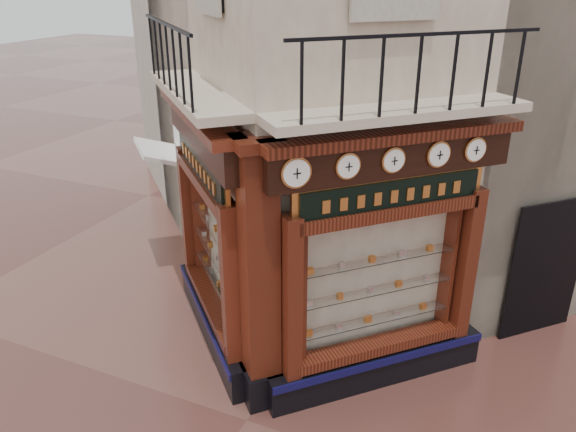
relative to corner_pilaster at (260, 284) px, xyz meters
The scene contains 13 objects.
ground 2.01m from the corner_pilaster, 90.00° to the right, with size 80.00×80.00×0.00m, color #532D27.
shopfront_left 1.77m from the corner_pilaster, 142.77° to the left, with size 2.86×2.86×3.98m.
shopfront_right 1.77m from the corner_pilaster, 37.23° to the left, with size 2.86×2.86×3.98m.
corner_pilaster is the anchor object (origin of this frame).
balcony 2.47m from the corner_pilaster, 90.00° to the left, with size 5.94×2.97×1.03m.
clock_a 1.76m from the corner_pilaster, ahead, with size 0.31×0.31×0.39m.
clock_b 2.01m from the corner_pilaster, 22.37° to the left, with size 0.28×0.28×0.34m.
clock_c 2.40m from the corner_pilaster, 30.58° to the left, with size 0.27×0.27×0.34m.
clock_d 2.90m from the corner_pilaster, 34.63° to the left, with size 0.29×0.29×0.35m.
clock_e 3.38m from the corner_pilaster, 36.66° to the left, with size 0.28×0.28×0.34m.
awning 5.07m from the corner_pilaster, 141.14° to the left, with size 1.45×0.87×0.08m, color white, non-canonical shape.
signboard_left 2.12m from the corner_pilaster, 145.25° to the left, with size 2.11×2.11×0.57m.
signboard_right 2.12m from the corner_pilaster, 34.75° to the left, with size 2.05×2.05×0.55m.
Camera 1 is at (2.98, -5.31, 5.80)m, focal length 35.00 mm.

